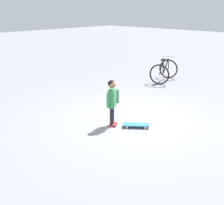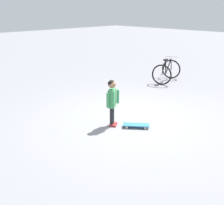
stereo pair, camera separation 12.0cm
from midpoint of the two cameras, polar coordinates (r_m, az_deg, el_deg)
The scene contains 4 objects.
ground_plane at distance 6.38m, azimuth 4.62°, elevation -3.68°, with size 50.00×50.00×0.00m, color gray.
child_person at distance 5.83m, azimuth 0.60°, elevation 0.98°, with size 0.26×0.41×1.06m.
skateboard at distance 5.97m, azimuth 5.76°, elevation -4.83°, with size 0.56×0.52×0.07m.
bicycle_near at distance 9.78m, azimuth 11.96°, elevation 6.59°, with size 0.97×1.22×0.85m.
Camera 2 is at (-3.83, 4.44, 2.53)m, focal length 42.70 mm.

